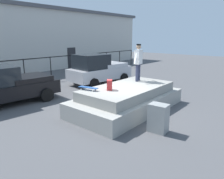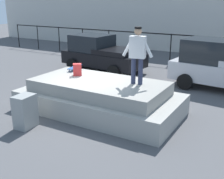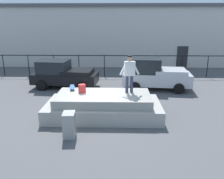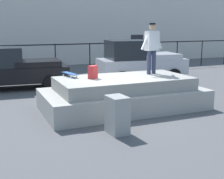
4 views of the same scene
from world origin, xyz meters
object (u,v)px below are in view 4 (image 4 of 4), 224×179
(skateboarder, at_px, (152,45))
(utility_box, at_px, (117,115))
(skateboard, at_px, (70,74))
(backpack, at_px, (93,72))
(car_black_pickup_near, at_px, (14,68))
(car_silver_pickup_mid, at_px, (139,61))

(skateboarder, distance_m, utility_box, 3.67)
(skateboard, relative_size, utility_box, 0.89)
(skateboarder, relative_size, utility_box, 1.80)
(skateboarder, bearing_deg, utility_box, -134.61)
(skateboarder, height_order, backpack, skateboarder)
(skateboard, xyz_separation_m, car_black_pickup_near, (-1.36, 3.95, -0.25))
(skateboarder, bearing_deg, backpack, -177.20)
(car_black_pickup_near, bearing_deg, skateboard, -70.99)
(skateboard, bearing_deg, car_silver_pickup_mid, 39.78)
(backpack, xyz_separation_m, car_silver_pickup_mid, (3.95, 4.38, -0.27))
(car_black_pickup_near, bearing_deg, skateboarder, -47.34)
(utility_box, bearing_deg, skateboard, 94.20)
(skateboard, relative_size, car_black_pickup_near, 0.20)
(skateboarder, relative_size, backpack, 4.22)
(skateboarder, height_order, skateboard, skateboarder)
(skateboarder, xyz_separation_m, car_black_pickup_near, (-4.10, 4.45, -1.14))
(car_silver_pickup_mid, xyz_separation_m, utility_box, (-4.13, -6.64, -0.49))
(skateboard, height_order, car_black_pickup_near, car_black_pickup_near)
(car_black_pickup_near, distance_m, utility_box, 7.06)
(skateboard, bearing_deg, backpack, -46.58)
(backpack, bearing_deg, skateboarder, -35.61)
(car_silver_pickup_mid, relative_size, utility_box, 4.62)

